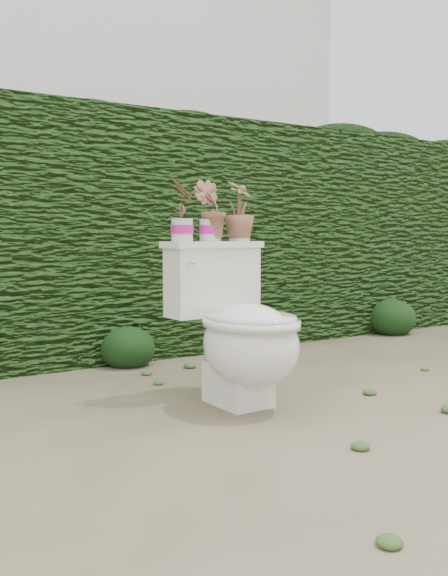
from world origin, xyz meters
TOP-DOWN VIEW (x-y plane):
  - ground at (0.00, 0.00)m, footprint 60.00×60.00m
  - hedge at (0.00, 1.60)m, footprint 8.00×1.00m
  - house_wall at (0.60, 6.00)m, footprint 8.00×3.50m
  - toilet at (0.06, -0.08)m, footprint 0.50×0.68m
  - potted_plant_left at (-0.12, 0.16)m, footprint 0.15×0.18m
  - potted_plant_center at (0.04, 0.16)m, footprint 0.21×0.20m
  - potted_plant_right at (0.22, 0.16)m, footprint 0.23×0.23m
  - liriope_clump_2 at (0.01, 1.07)m, footprint 0.34×0.34m
  - liriope_clump_3 at (1.12, 1.10)m, footprint 0.32×0.32m
  - liriope_clump_4 at (2.35, 1.04)m, footprint 0.39×0.39m

SIDE VIEW (x-z plane):
  - ground at x=0.00m, z-range 0.00..0.00m
  - liriope_clump_3 at x=1.12m, z-range 0.00..0.26m
  - liriope_clump_2 at x=0.01m, z-range 0.00..0.27m
  - liriope_clump_4 at x=2.35m, z-range 0.00..0.31m
  - toilet at x=0.06m, z-range -0.03..0.74m
  - hedge at x=0.00m, z-range 0.00..1.60m
  - potted_plant_right at x=0.22m, z-range 0.78..1.07m
  - potted_plant_left at x=-0.12m, z-range 0.78..1.07m
  - potted_plant_center at x=0.04m, z-range 0.78..1.07m
  - house_wall at x=0.60m, z-range 0.00..4.00m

